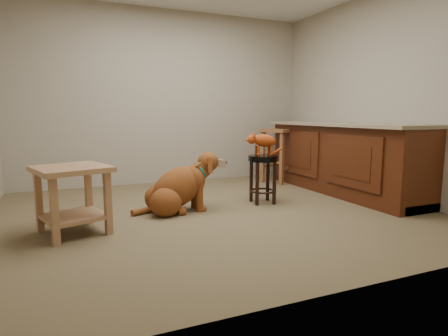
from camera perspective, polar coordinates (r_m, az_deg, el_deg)
name	(u,v)px	position (r m, az deg, el deg)	size (l,w,h in m)	color
floor	(216,212)	(4.09, -1.27, -6.73)	(4.50, 4.00, 0.01)	brown
room_shell	(215,53)	(4.00, -1.35, 17.17)	(4.54, 4.04, 2.62)	#A39783
cabinet_run	(341,160)	(5.27, 17.46, 1.14)	(0.70, 2.56, 0.94)	#51220E
padded_stool	(263,169)	(4.45, 5.93, -0.19)	(0.35, 0.35, 0.57)	black
wood_stool	(279,155)	(5.85, 8.41, 2.04)	(0.58, 0.58, 0.83)	brown
side_table	(72,190)	(3.55, -22.11, -3.06)	(0.73, 0.73, 0.60)	#9C6D48
golden_retriever	(178,189)	(4.08, -6.98, -3.12)	(1.08, 0.53, 0.69)	brown
tabby_kitten	(262,141)	(4.41, 5.85, 4.06)	(0.49, 0.18, 0.30)	#A23810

